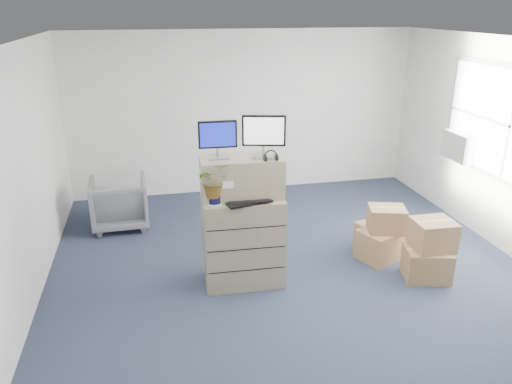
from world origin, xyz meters
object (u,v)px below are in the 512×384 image
potted_plant (214,184)px  monitor_left (218,137)px  keyboard (249,202)px  filing_cabinet_lower (243,240)px  water_bottle (246,184)px  monitor_right (264,134)px  office_chair (119,200)px

potted_plant → monitor_left: bearing=66.5°
monitor_left → keyboard: 0.79m
filing_cabinet_lower → monitor_left: 1.28m
monitor_left → water_bottle: 0.65m
filing_cabinet_lower → monitor_right: (0.25, 0.00, 1.28)m
filing_cabinet_lower → water_bottle: bearing=52.7°
keyboard → potted_plant: size_ratio=1.10×
monitor_left → water_bottle: size_ratio=1.62×
filing_cabinet_lower → monitor_right: monitor_right is taller
monitor_right → water_bottle: (-0.19, 0.07, -0.60)m
filing_cabinet_lower → potted_plant: (-0.34, -0.12, 0.77)m
monitor_left → potted_plant: (-0.08, -0.19, -0.48)m
keyboard → office_chair: 2.74m
monitor_left → water_bottle: monitor_left is taller
monitor_right → potted_plant: 0.79m
keyboard → monitor_right: bearing=26.6°
monitor_right → keyboard: bearing=-126.0°
keyboard → water_bottle: bearing=71.6°
keyboard → office_chair: size_ratio=0.62×
keyboard → water_bottle: (0.02, 0.25, 0.12)m
monitor_left → potted_plant: 0.52m
monitor_right → water_bottle: bearing=175.0°
monitor_left → water_bottle: bearing=-0.1°
filing_cabinet_lower → water_bottle: water_bottle is taller
water_bottle → office_chair: 2.60m
potted_plant → monitor_right: bearing=11.4°
water_bottle → office_chair: water_bottle is taller
filing_cabinet_lower → monitor_left: monitor_left is taller
monitor_left → keyboard: (0.29, -0.25, -0.69)m
monitor_left → office_chair: bearing=125.2°
monitor_right → water_bottle: 0.64m
filing_cabinet_lower → keyboard: (0.04, -0.18, 0.56)m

